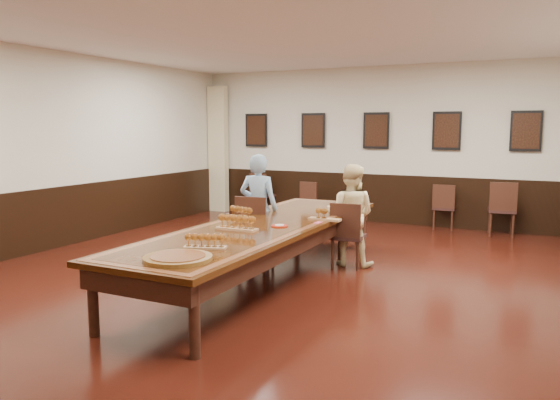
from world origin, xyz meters
The scene contains 23 objects.
floor centered at (0.00, 0.00, -0.01)m, with size 8.00×10.00×0.02m, color black.
ceiling centered at (0.00, 0.00, 3.21)m, with size 8.00×10.00×0.02m, color white.
wall_back centered at (0.00, 5.01, 1.60)m, with size 8.00×0.02×3.20m, color beige.
wall_left centered at (-4.01, 0.00, 1.60)m, with size 0.02×10.00×3.20m, color beige.
chair_man centered at (-0.56, 0.85, 0.50)m, with size 0.47×0.51×0.99m, color black, non-canonical shape.
chair_woman centered at (0.72, 1.23, 0.46)m, with size 0.43×0.47×0.93m, color black, non-canonical shape.
spare_chair_a centered at (-2.54, 4.78, 0.47)m, with size 0.44×0.48×0.95m, color black, non-canonical shape.
spare_chair_b centered at (-1.20, 4.46, 0.42)m, with size 0.40×0.43×0.85m, color black, non-canonical shape.
spare_chair_c centered at (1.43, 4.82, 0.44)m, with size 0.41×0.45×0.88m, color black, non-canonical shape.
spare_chair_d centered at (2.49, 4.63, 0.50)m, with size 0.47×0.51×0.99m, color black, non-canonical shape.
person_man centered at (-0.58, 0.96, 0.79)m, with size 0.58×0.38×1.59m, color teal.
person_woman centered at (0.71, 1.33, 0.73)m, with size 0.72×0.56×1.45m, color beige.
pink_phone centered at (0.60, 0.39, 0.76)m, with size 0.07×0.13×0.01m, color #E04A6E.
curtain centered at (-3.75, 4.82, 1.45)m, with size 0.45×0.18×2.90m, color beige.
wainscoting centered at (0.00, 0.00, 0.50)m, with size 8.00×10.00×1.00m.
conference_table centered at (0.00, 0.00, 0.61)m, with size 1.40×5.00×0.76m.
posters centered at (0.00, 4.94, 1.90)m, with size 6.14×0.04×0.74m.
flight_a centered at (-0.46, 0.22, 0.83)m, with size 0.48×0.25×0.17m.
flight_b centered at (0.59, 0.62, 0.83)m, with size 0.44×0.14×0.16m.
flight_c centered at (-0.07, -0.51, 0.84)m, with size 0.52×0.17×0.19m.
flight_d centered at (0.15, -1.51, 0.83)m, with size 0.45×0.27×0.16m.
red_plate_grp centered at (0.27, -0.07, 0.76)m, with size 0.20×0.20×0.03m.
carved_platter centered at (0.20, -2.02, 0.77)m, with size 0.67×0.67×0.05m.
Camera 1 is at (3.22, -6.00, 1.97)m, focal length 35.00 mm.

